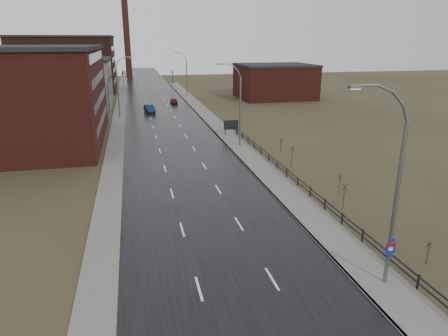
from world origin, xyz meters
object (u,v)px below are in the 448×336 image
car_near (150,109)px  car_far (174,101)px  billboard (231,125)px  streetlight_main (392,192)px

car_near → car_far: bearing=53.2°
billboard → car_far: billboard is taller
billboard → car_far: (-5.09, 35.38, -1.05)m
car_near → billboard: bearing=-73.0°
streetlight_main → billboard: bearing=89.1°
streetlight_main → car_far: streetlight_main is taller
car_near → streetlight_main: bearing=-88.6°
car_near → car_far: (6.18, 11.22, -0.13)m
billboard → car_near: size_ratio=0.53×
streetlight_main → car_near: 65.70m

